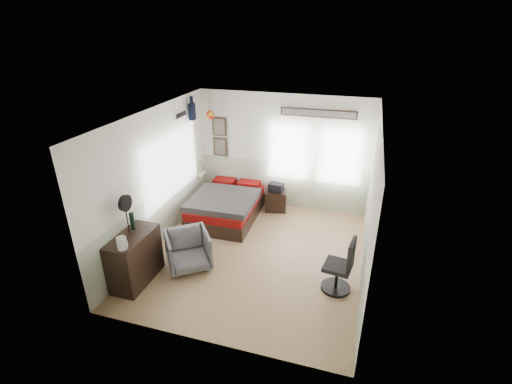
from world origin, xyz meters
TOP-DOWN VIEW (x-y plane):
  - ground_plane at (0.00, 0.00)m, footprint 4.00×4.50m
  - room_shell at (-0.08, 0.19)m, footprint 4.02×4.52m
  - wall_decor at (-1.10, 1.96)m, footprint 3.55×1.32m
  - bed at (-1.06, 1.24)m, footprint 1.43×1.94m
  - dresser at (-1.74, -1.32)m, footprint 0.48×1.00m
  - armchair at (-1.05, -0.70)m, footprint 1.05×1.06m
  - nightstand at (-0.07, 1.94)m, footprint 0.56×0.48m
  - task_chair at (1.65, -0.57)m, footprint 0.50×0.50m
  - kettle at (-1.64, -1.69)m, footprint 0.18×0.15m
  - bottle at (-1.83, -1.12)m, footprint 0.08×0.08m
  - stand_fan at (-1.82, -1.24)m, footprint 0.08×0.29m
  - black_bag at (-0.07, 1.94)m, footprint 0.35×0.25m

SIDE VIEW (x-z plane):
  - ground_plane at x=0.00m, z-range -0.01..0.00m
  - nightstand at x=-0.07m, z-range 0.00..0.49m
  - bed at x=-1.06m, z-range -0.01..0.60m
  - armchair at x=-1.05m, z-range 0.00..0.70m
  - task_chair at x=1.65m, z-range -0.09..0.90m
  - dresser at x=-1.74m, z-range 0.00..0.90m
  - black_bag at x=-0.07m, z-range 0.49..0.68m
  - kettle at x=-1.64m, z-range 0.90..1.10m
  - bottle at x=-1.83m, z-range 0.90..1.21m
  - stand_fan at x=-1.82m, z-range 1.09..1.79m
  - room_shell at x=-0.08m, z-range 0.26..2.97m
  - wall_decor at x=-1.10m, z-range 1.38..2.82m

